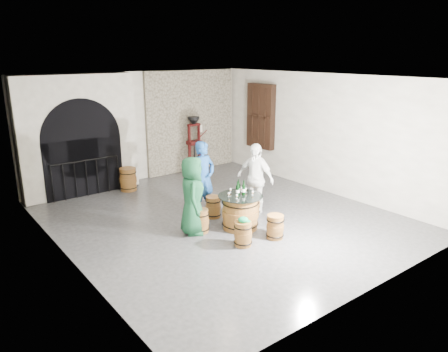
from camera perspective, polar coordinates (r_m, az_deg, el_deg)
ground at (r=9.98m, az=-0.43°, el=-5.58°), size 8.00×8.00×0.00m
wall_back at (r=12.86m, az=-11.34°, el=6.49°), size 8.00×0.00×8.00m
wall_front at (r=6.87m, az=20.14°, el=-2.70°), size 8.00×0.00×8.00m
wall_left at (r=7.97m, az=-20.97°, el=-0.23°), size 0.00×8.00×8.00m
wall_right at (r=11.90m, az=13.18°, el=5.61°), size 0.00×8.00×8.00m
ceiling at (r=9.28m, az=-0.48°, el=13.09°), size 8.00×8.00×0.00m
stone_facing_panel at (r=13.69m, az=-4.43°, el=7.34°), size 3.20×0.12×3.18m
arched_opening at (r=11.92m, az=-18.97°, el=5.08°), size 3.10×0.60×3.19m
shuttered_window at (r=13.41m, az=4.94°, el=8.01°), size 0.23×1.10×2.00m
barrel_table at (r=9.27m, az=2.20°, el=-4.86°), size 0.98×0.98×0.75m
barrel_stool_left at (r=9.13m, az=-3.17°, el=-6.05°), size 0.37×0.37×0.51m
barrel_stool_far at (r=9.91m, az=-1.46°, el=-4.18°), size 0.37×0.37×0.51m
barrel_stool_right at (r=10.10m, az=3.84°, el=-3.82°), size 0.37×0.37×0.51m
barrel_stool_near_right at (r=8.88m, az=6.89°, el=-6.80°), size 0.37×0.37×0.51m
barrel_stool_near_left at (r=8.51m, az=2.57°, el=-7.77°), size 0.37×0.37×0.51m
green_cap at (r=8.39m, az=2.62°, el=-5.90°), size 0.25×0.20×0.11m
person_green at (r=8.90m, az=-4.27°, el=-2.66°), size 0.88×0.97×1.67m
person_blue at (r=9.95m, az=-2.75°, el=-0.31°), size 0.71×0.53×1.76m
person_white at (r=10.07m, az=4.20°, el=-0.32°), size 0.65×1.07×1.69m
wine_bottle_left at (r=9.09m, az=1.84°, el=-1.88°), size 0.08×0.08×0.32m
wine_bottle_center at (r=9.15m, az=2.66°, el=-1.76°), size 0.08×0.08×0.32m
wine_bottle_right at (r=9.23m, az=2.00°, el=-1.60°), size 0.08×0.08×0.32m
tasting_glass_a at (r=8.93m, az=1.73°, el=-2.77°), size 0.05×0.05×0.10m
tasting_glass_b at (r=9.35m, az=2.92°, el=-1.89°), size 0.05×0.05×0.10m
tasting_glass_c at (r=9.32m, az=0.87°, el=-1.94°), size 0.05×0.05×0.10m
tasting_glass_d at (r=9.39m, az=2.39°, el=-1.81°), size 0.05×0.05×0.10m
tasting_glass_e at (r=9.17m, az=3.86°, el=-2.29°), size 0.05×0.05×0.10m
tasting_glass_f at (r=9.04m, az=0.64°, el=-2.53°), size 0.05×0.05×0.10m
side_barrel at (r=12.10m, az=-12.76°, el=-0.44°), size 0.48×0.48×0.64m
corking_press at (r=13.56m, az=-4.03°, el=4.84°), size 0.74×0.41×1.78m
control_box at (r=13.80m, az=-3.35°, el=6.38°), size 0.18×0.10×0.22m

